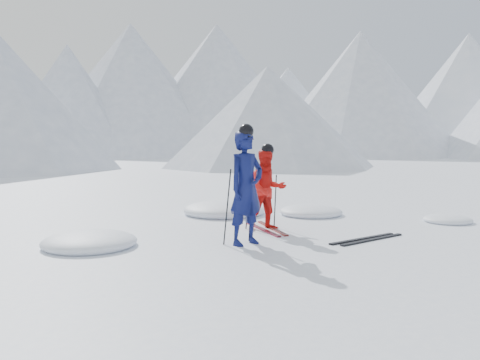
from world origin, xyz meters
TOP-DOWN VIEW (x-y plane):
  - ground at (0.00, 0.00)m, footprint 160.00×160.00m
  - mountain_range at (5.71, 35.31)m, footprint 106.15×62.94m
  - skier_blue at (-1.74, -0.05)m, footprint 0.82×0.63m
  - skier_red at (-0.60, 0.99)m, footprint 0.93×0.79m
  - pole_blue_left at (-2.04, 0.10)m, footprint 0.13×0.09m
  - pole_blue_right at (-1.49, 0.20)m, footprint 0.13×0.08m
  - pole_red_left at (-0.90, 1.24)m, footprint 0.11×0.09m
  - pole_red_right at (-0.30, 1.14)m, footprint 0.11×0.08m
  - ski_worn_left at (-0.72, 0.99)m, footprint 0.41×1.69m
  - ski_worn_right at (-0.48, 0.99)m, footprint 0.52×1.67m
  - ski_loose_a at (0.35, -0.79)m, footprint 1.70×0.25m
  - ski_loose_b at (0.45, -0.94)m, footprint 1.70×0.31m
  - snow_lumps at (-0.70, 2.27)m, footprint 8.94×5.15m

SIDE VIEW (x-z plane):
  - ground at x=0.00m, z-range 0.00..0.00m
  - snow_lumps at x=-0.70m, z-range -0.22..0.22m
  - ski_worn_left at x=-0.72m, z-range 0.00..0.03m
  - ski_worn_right at x=-0.48m, z-range 0.00..0.03m
  - ski_loose_a at x=0.35m, z-range 0.00..0.03m
  - ski_loose_b at x=0.45m, z-range 0.00..0.03m
  - pole_red_left at x=-0.90m, z-range 0.00..1.11m
  - pole_red_right at x=-0.30m, z-range 0.00..1.11m
  - pole_blue_left at x=-2.04m, z-range 0.00..1.35m
  - pole_blue_right at x=-1.49m, z-range 0.00..1.35m
  - skier_red at x=-0.60m, z-range 0.00..1.66m
  - skier_blue at x=-1.74m, z-range 0.00..2.02m
  - mountain_range at x=5.71m, z-range -1.04..14.49m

